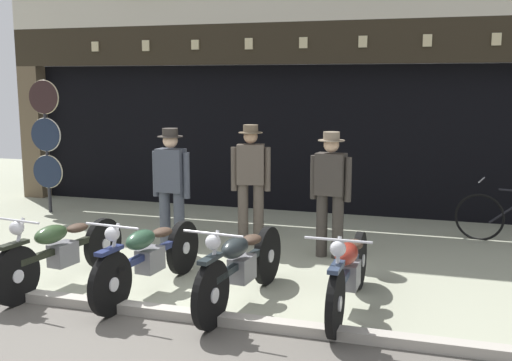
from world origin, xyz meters
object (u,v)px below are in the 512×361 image
(salesman_right, at_px, (330,188))
(tyre_sign_pole, at_px, (46,136))
(motorcycle_center_right, at_px, (348,270))
(salesman_left, at_px, (171,183))
(motorcycle_center_left, at_px, (149,256))
(shopkeeper_center, at_px, (251,179))
(advert_board_near, at_px, (409,117))
(motorcycle_left, at_px, (61,250))
(motorcycle_center, at_px, (241,265))

(salesman_right, relative_size, tyre_sign_pole, 0.71)
(motorcycle_center_right, distance_m, salesman_left, 3.12)
(motorcycle_center_left, relative_size, salesman_right, 1.25)
(motorcycle_center_left, distance_m, shopkeeper_center, 2.34)
(advert_board_near, bearing_deg, salesman_right, -106.50)
(shopkeeper_center, distance_m, tyre_sign_pole, 4.24)
(motorcycle_left, distance_m, advert_board_near, 6.11)
(motorcycle_center_left, distance_m, salesman_right, 2.61)
(motorcycle_center_right, bearing_deg, motorcycle_left, 4.52)
(motorcycle_center_right, relative_size, tyre_sign_pole, 0.88)
(tyre_sign_pole, bearing_deg, motorcycle_center_left, -41.97)
(salesman_left, bearing_deg, motorcycle_center_right, 153.70)
(motorcycle_left, bearing_deg, motorcycle_center_left, -168.42)
(salesman_right, height_order, advert_board_near, advert_board_near)
(motorcycle_left, xyz_separation_m, shopkeeper_center, (1.54, 2.30, 0.54))
(tyre_sign_pole, bearing_deg, shopkeeper_center, -14.07)
(salesman_right, bearing_deg, salesman_left, 16.29)
(motorcycle_center_left, xyz_separation_m, advert_board_near, (2.48, 4.74, 1.30))
(motorcycle_left, distance_m, tyre_sign_pole, 4.29)
(shopkeeper_center, xyz_separation_m, advert_board_near, (2.01, 2.51, 0.77))
(advert_board_near, bearing_deg, salesman_left, -133.90)
(motorcycle_center_left, height_order, salesman_right, salesman_right)
(motorcycle_center_right, xyz_separation_m, shopkeeper_center, (-1.71, 2.11, 0.53))
(salesman_left, relative_size, advert_board_near, 1.57)
(motorcycle_center_right, height_order, advert_board_near, advert_board_near)
(salesman_right, height_order, tyre_sign_pole, tyre_sign_pole)
(motorcycle_left, xyz_separation_m, advert_board_near, (3.55, 4.80, 1.31))
(advert_board_near, bearing_deg, motorcycle_center_left, -117.61)
(motorcycle_center, relative_size, tyre_sign_pole, 0.89)
(salesman_left, bearing_deg, motorcycle_center_left, 110.05)
(motorcycle_center_left, xyz_separation_m, tyre_sign_pole, (-3.62, 3.26, 0.94))
(motorcycle_center_left, distance_m, advert_board_near, 5.50)
(motorcycle_center, bearing_deg, tyre_sign_pole, -28.96)
(motorcycle_center_right, relative_size, salesman_right, 1.23)
(motorcycle_center_left, bearing_deg, motorcycle_center, -175.96)
(salesman_left, bearing_deg, motorcycle_center, 136.50)
(salesman_left, bearing_deg, salesman_right, -168.37)
(motorcycle_center_right, bearing_deg, motorcycle_center, 9.27)
(motorcycle_center, xyz_separation_m, advert_board_near, (1.40, 4.77, 1.29))
(motorcycle_center_left, relative_size, advert_board_near, 1.94)
(motorcycle_center_right, bearing_deg, tyre_sign_pole, -27.19)
(motorcycle_center_left, relative_size, tyre_sign_pole, 0.89)
(motorcycle_center_left, bearing_deg, salesman_left, -67.78)
(motorcycle_center_right, bearing_deg, shopkeeper_center, -49.83)
(motorcycle_center, bearing_deg, motorcycle_center_left, 4.23)
(salesman_left, xyz_separation_m, salesman_right, (2.14, 0.30, -0.01))
(salesman_left, relative_size, salesman_right, 1.01)
(motorcycle_center_left, height_order, shopkeeper_center, shopkeeper_center)
(tyre_sign_pole, xyz_separation_m, advert_board_near, (6.10, 1.48, 0.36))
(motorcycle_left, bearing_deg, advert_board_near, -118.40)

